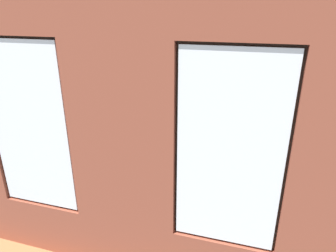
% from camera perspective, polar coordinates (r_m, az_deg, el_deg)
% --- Properties ---
extents(ground_plane, '(7.00, 5.73, 0.10)m').
position_cam_1_polar(ground_plane, '(6.07, 2.19, -8.80)').
color(ground_plane, '#99663D').
extents(brick_wall_with_windows, '(6.40, 0.30, 3.21)m').
position_cam_1_polar(brick_wall_with_windows, '(3.23, -8.69, -5.23)').
color(brick_wall_with_windows, brown).
rests_on(brick_wall_with_windows, ground_plane).
extents(white_wall_right, '(0.10, 4.73, 3.21)m').
position_cam_1_polar(white_wall_right, '(6.74, -25.19, 7.44)').
color(white_wall_right, silver).
rests_on(white_wall_right, ground_plane).
extents(couch_by_window, '(2.04, 0.87, 0.80)m').
position_cam_1_polar(couch_by_window, '(4.41, -4.33, -16.06)').
color(couch_by_window, black).
rests_on(couch_by_window, ground_plane).
extents(couch_left, '(0.95, 1.81, 0.80)m').
position_cam_1_polar(couch_left, '(5.90, 26.80, -8.05)').
color(couch_left, black).
rests_on(couch_left, ground_plane).
extents(coffee_table, '(1.51, 0.85, 0.41)m').
position_cam_1_polar(coffee_table, '(5.95, -1.51, -4.86)').
color(coffee_table, olive).
rests_on(coffee_table, ground_plane).
extents(cup_ceramic, '(0.08, 0.08, 0.09)m').
position_cam_1_polar(cup_ceramic, '(5.91, -1.51, -4.06)').
color(cup_ceramic, silver).
rests_on(cup_ceramic, coffee_table).
extents(table_plant_small, '(0.10, 0.10, 0.17)m').
position_cam_1_polar(table_plant_small, '(5.93, -6.08, -3.62)').
color(table_plant_small, gray).
rests_on(table_plant_small, coffee_table).
extents(remote_black, '(0.17, 0.13, 0.02)m').
position_cam_1_polar(remote_black, '(6.07, -2.89, -3.72)').
color(remote_black, black).
rests_on(remote_black, coffee_table).
extents(remote_gray, '(0.06, 0.17, 0.02)m').
position_cam_1_polar(remote_gray, '(5.95, 2.76, -4.27)').
color(remote_gray, '#59595B').
rests_on(remote_gray, coffee_table).
extents(media_console, '(1.07, 0.42, 0.58)m').
position_cam_1_polar(media_console, '(6.79, -22.76, -3.87)').
color(media_console, black).
rests_on(media_console, ground_plane).
extents(tv_flatscreen, '(1.14, 0.20, 0.78)m').
position_cam_1_polar(tv_flatscreen, '(6.55, -23.60, 1.55)').
color(tv_flatscreen, black).
rests_on(tv_flatscreen, media_console).
extents(papasan_chair, '(1.20, 1.20, 0.73)m').
position_cam_1_polar(papasan_chair, '(7.59, 0.02, 1.90)').
color(papasan_chair, olive).
rests_on(papasan_chair, ground_plane).
extents(potted_plant_between_couches, '(0.82, 0.85, 1.30)m').
position_cam_1_polar(potted_plant_between_couches, '(4.03, 16.41, -14.76)').
color(potted_plant_between_couches, '#9E5638').
rests_on(potted_plant_between_couches, ground_plane).
extents(potted_plant_near_tv, '(1.04, 0.90, 1.28)m').
position_cam_1_polar(potted_plant_near_tv, '(5.63, -25.14, -4.95)').
color(potted_plant_near_tv, gray).
rests_on(potted_plant_near_tv, ground_plane).
extents(potted_plant_foreground_right, '(0.88, 0.80, 1.32)m').
position_cam_1_polar(potted_plant_foreground_right, '(8.19, -11.94, 5.41)').
color(potted_plant_foreground_right, gray).
rests_on(potted_plant_foreground_right, ground_plane).
extents(potted_plant_mid_room_small, '(0.34, 0.34, 0.51)m').
position_cam_1_polar(potted_plant_mid_room_small, '(6.11, 13.15, -4.86)').
color(potted_plant_mid_room_small, beige).
rests_on(potted_plant_mid_room_small, ground_plane).
extents(potted_plant_by_left_couch, '(0.19, 0.19, 0.40)m').
position_cam_1_polar(potted_plant_by_left_couch, '(7.07, 21.94, -3.16)').
color(potted_plant_by_left_couch, gray).
rests_on(potted_plant_by_left_couch, ground_plane).
extents(potted_plant_beside_window_right, '(0.85, 0.96, 1.30)m').
position_cam_1_polar(potted_plant_beside_window_right, '(5.06, -25.38, -8.79)').
color(potted_plant_beside_window_right, brown).
rests_on(potted_plant_beside_window_right, ground_plane).
extents(potted_plant_corner_near_left, '(0.80, 0.72, 1.09)m').
position_cam_1_polar(potted_plant_corner_near_left, '(7.51, 26.07, -0.47)').
color(potted_plant_corner_near_left, beige).
rests_on(potted_plant_corner_near_left, ground_plane).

